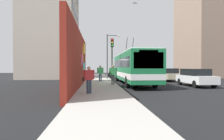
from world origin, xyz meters
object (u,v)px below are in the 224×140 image
(parked_car_white, at_px, (195,77))
(pedestrian_near_wall, at_px, (89,78))
(city_bus, at_px, (132,67))
(pedestrian_midblock, at_px, (100,72))
(parked_car_champagne, at_px, (168,74))
(street_lamp, at_px, (109,53))
(parked_car_black, at_px, (154,73))
(parked_car_dark_gray, at_px, (144,72))
(traffic_light, at_px, (112,53))
(pedestrian_at_curb, at_px, (113,73))

(parked_car_white, relative_size, pedestrian_near_wall, 2.63)
(city_bus, height_order, pedestrian_midblock, city_bus)
(parked_car_champagne, distance_m, street_lamp, 8.30)
(parked_car_black, xyz_separation_m, street_lamp, (-2.96, 7.24, 2.83))
(parked_car_black, distance_m, parked_car_dark_gray, 6.25)
(parked_car_white, height_order, pedestrian_near_wall, pedestrian_near_wall)
(parked_car_white, bearing_deg, traffic_light, 71.38)
(parked_car_champagne, bearing_deg, traffic_light, 117.78)
(pedestrian_near_wall, distance_m, pedestrian_midblock, 9.45)
(pedestrian_midblock, relative_size, pedestrian_at_curb, 1.01)
(parked_car_champagne, bearing_deg, street_lamp, 68.12)
(pedestrian_near_wall, xyz_separation_m, traffic_light, (7.33, -2.02, 2.04))
(parked_car_dark_gray, bearing_deg, parked_car_black, 180.00)
(parked_car_black, height_order, pedestrian_near_wall, pedestrian_near_wall)
(parked_car_black, height_order, pedestrian_at_curb, pedestrian_at_curb)
(parked_car_champagne, relative_size, traffic_light, 0.94)
(city_bus, relative_size, pedestrian_midblock, 6.81)
(parked_car_white, xyz_separation_m, traffic_light, (2.48, 7.35, 2.30))
(pedestrian_at_curb, bearing_deg, traffic_light, -2.31)
(parked_car_champagne, relative_size, pedestrian_at_curb, 2.37)
(traffic_light, bearing_deg, parked_car_dark_gray, -24.70)
(parked_car_dark_gray, height_order, pedestrian_at_curb, pedestrian_at_curb)
(parked_car_dark_gray, relative_size, pedestrian_midblock, 2.68)
(parked_car_black, xyz_separation_m, pedestrian_midblock, (-7.66, 8.48, 0.37))
(parked_car_black, height_order, parked_car_dark_gray, same)
(parked_car_champagne, distance_m, parked_car_dark_gray, 12.11)
(pedestrian_near_wall, bearing_deg, parked_car_champagne, -39.92)
(pedestrian_midblock, bearing_deg, parked_car_white, -118.20)
(parked_car_dark_gray, relative_size, pedestrian_at_curb, 2.70)
(pedestrian_midblock, bearing_deg, parked_car_dark_gray, -31.38)
(parked_car_black, relative_size, parked_car_dark_gray, 1.03)
(parked_car_champagne, xyz_separation_m, pedestrian_at_curb, (-5.67, 7.42, 0.36))
(parked_car_white, relative_size, parked_car_champagne, 1.02)
(city_bus, relative_size, parked_car_black, 2.47)
(pedestrian_near_wall, bearing_deg, city_bus, -28.32)
(pedestrian_near_wall, bearing_deg, traffic_light, -15.42)
(parked_car_black, distance_m, street_lamp, 8.32)
(street_lamp, bearing_deg, parked_car_white, -141.97)
(parked_car_black, relative_size, pedestrian_near_wall, 3.00)
(pedestrian_midblock, xyz_separation_m, street_lamp, (4.71, -1.25, 2.46))
(pedestrian_near_wall, height_order, pedestrian_at_curb, pedestrian_at_curb)
(traffic_light, height_order, street_lamp, street_lamp)
(parked_car_white, distance_m, traffic_light, 8.09)
(traffic_light, bearing_deg, street_lamp, -0.95)
(parked_car_white, relative_size, pedestrian_at_curb, 2.43)
(parked_car_champagne, relative_size, pedestrian_midblock, 2.36)
(pedestrian_at_curb, distance_m, street_lamp, 8.93)
(parked_car_white, distance_m, pedestrian_midblock, 9.63)
(parked_car_black, distance_m, traffic_light, 12.41)
(pedestrian_at_curb, distance_m, traffic_light, 2.65)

